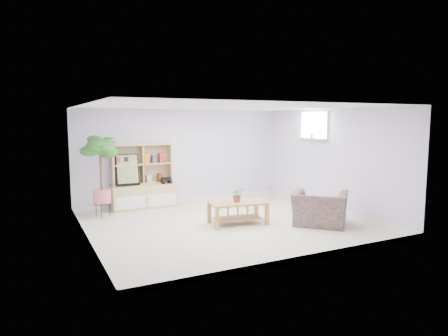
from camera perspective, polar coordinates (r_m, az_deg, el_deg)
name	(u,v)px	position (r m, az deg, el deg)	size (l,w,h in m)	color
floor	(226,224)	(8.33, 0.32, -7.98)	(5.50, 5.00, 0.01)	beige
ceiling	(226,107)	(8.06, 0.33, 8.75)	(5.50, 5.00, 0.01)	white
walls	(226,166)	(8.11, 0.33, 0.24)	(5.51, 5.01, 2.40)	silver
baseboard	(226,221)	(8.32, 0.32, -7.65)	(5.50, 5.00, 0.10)	white
window	(314,126)	(10.06, 12.80, 5.93)	(0.10, 0.98, 0.68)	#C6E2FF
window_sill	(312,139)	(10.04, 12.48, 4.11)	(0.14, 1.00, 0.04)	white
storage_unit	(143,176)	(9.85, -11.45, -1.18)	(1.56, 0.53, 1.56)	tan
poster	(127,170)	(9.70, -13.64, -0.28)	(0.54, 0.13, 0.75)	yellow
toy_truck	(166,180)	(9.92, -8.26, -1.69)	(0.33, 0.22, 0.17)	black
coffee_table	(238,213)	(8.27, 1.97, -6.43)	(1.14, 0.62, 0.47)	#B56F30
table_plant	(237,195)	(8.20, 1.94, -3.84)	(0.26, 0.23, 0.29)	#15571F
floor_tree	(101,177)	(9.09, -17.13, -1.22)	(0.67, 0.67, 1.81)	#225321
armchair	(320,206)	(8.37, 13.53, -5.34)	(1.06, 0.93, 0.79)	#192143
sill_plant	(312,133)	(10.03, 12.51, 4.86)	(0.12, 0.10, 0.22)	#225321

